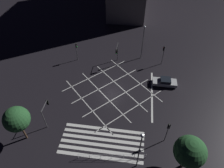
{
  "coord_description": "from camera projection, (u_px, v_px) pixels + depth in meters",
  "views": [
    {
      "loc": [
        3.4,
        -24.56,
        25.93
      ],
      "look_at": [
        0.0,
        0.0,
        1.7
      ],
      "focal_mm": 32.0,
      "sensor_mm": 36.0,
      "label": 1
    }
  ],
  "objects": [
    {
      "name": "pedestrian_railing",
      "position": [
        112.0,
        156.0,
        26.39
      ],
      "size": [
        8.98,
        1.29,
        1.05
      ],
      "rotation": [
        0.0,
        0.0,
        0.14
      ],
      "color": "#B7B7BC",
      "rests_on": "ground_plane"
    },
    {
      "name": "waiting_car",
      "position": [
        165.0,
        82.0,
        36.61
      ],
      "size": [
        4.4,
        1.86,
        1.34
      ],
      "rotation": [
        0.0,
        0.0,
        3.14
      ],
      "color": "#B7BABC",
      "rests_on": "ground_plane"
    },
    {
      "name": "traffic_light_se_cross",
      "position": [
        168.0,
        129.0,
        26.83
      ],
      "size": [
        0.36,
        0.39,
        3.98
      ],
      "rotation": [
        0.0,
        0.0,
        1.57
      ],
      "color": "#424244",
      "rests_on": "ground_plane"
    },
    {
      "name": "traffic_light_ne_main",
      "position": [
        163.0,
        52.0,
        39.28
      ],
      "size": [
        0.39,
        0.36,
        4.26
      ],
      "rotation": [
        0.0,
        0.0,
        3.14
      ],
      "color": "#424244",
      "rests_on": "ground_plane"
    },
    {
      "name": "traffic_light_median_north",
      "position": [
        117.0,
        51.0,
        39.2
      ],
      "size": [
        0.36,
        2.63,
        4.34
      ],
      "rotation": [
        0.0,
        0.0,
        -1.57
      ],
      "color": "#424244",
      "rests_on": "ground_plane"
    },
    {
      "name": "road_markings",
      "position": [
        109.0,
        121.0,
        31.12
      ],
      "size": [
        17.89,
        21.75,
        0.01
      ],
      "color": "silver",
      "rests_on": "ground_plane"
    },
    {
      "name": "ground_plane",
      "position": [
        112.0,
        91.0,
        35.85
      ],
      "size": [
        200.0,
        200.0,
        0.0
      ],
      "primitive_type": "plane",
      "color": "black"
    },
    {
      "name": "traffic_light_sw_cross",
      "position": [
        46.0,
        109.0,
        29.24
      ],
      "size": [
        0.36,
        2.41,
        3.91
      ],
      "rotation": [
        0.0,
        0.0,
        1.57
      ],
      "color": "#424244",
      "rests_on": "ground_plane"
    },
    {
      "name": "traffic_light_nw_main",
      "position": [
        76.0,
        48.0,
        40.34
      ],
      "size": [
        0.39,
        0.36,
        4.08
      ],
      "color": "#424244",
      "rests_on": "ground_plane"
    },
    {
      "name": "street_tree_near",
      "position": [
        17.0,
        119.0,
        25.87
      ],
      "size": [
        3.45,
        3.45,
        6.31
      ],
      "color": "#473323",
      "rests_on": "ground_plane"
    },
    {
      "name": "street_lamp_west",
      "position": [
        140.0,
        146.0,
        22.4
      ],
      "size": [
        0.49,
        0.49,
        7.66
      ],
      "color": "#424244",
      "rests_on": "ground_plane"
    },
    {
      "name": "street_lamp_east",
      "position": [
        143.0,
        38.0,
        39.51
      ],
      "size": [
        0.41,
        0.41,
        7.49
      ],
      "color": "#424244",
      "rests_on": "ground_plane"
    },
    {
      "name": "street_tree_far",
      "position": [
        190.0,
        152.0,
        23.3
      ],
      "size": [
        3.84,
        3.84,
        5.92
      ],
      "color": "#473323",
      "rests_on": "ground_plane"
    }
  ]
}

